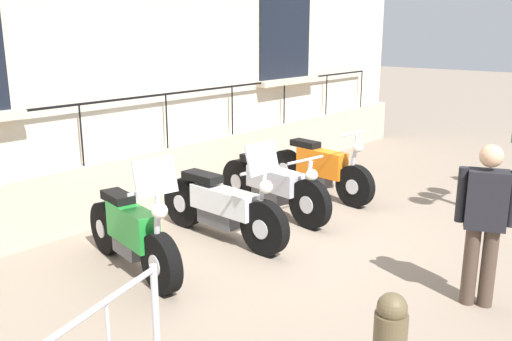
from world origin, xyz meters
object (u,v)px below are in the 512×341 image
at_px(motorcycle_white, 223,207).
at_px(pedestrian_walking, 485,218).
at_px(motorcycle_orange, 320,170).
at_px(motorcycle_green, 132,235).
at_px(motorcycle_silver, 273,186).

bearing_deg(motorcycle_white, pedestrian_walking, 6.67).
relative_size(motorcycle_orange, pedestrian_walking, 1.30).
xyz_separation_m(motorcycle_white, motorcycle_orange, (-0.09, 2.31, 0.00)).
height_order(motorcycle_orange, pedestrian_walking, pedestrian_walking).
distance_m(motorcycle_white, pedestrian_walking, 3.08).
xyz_separation_m(motorcycle_green, motorcycle_orange, (0.01, 3.62, -0.00)).
bearing_deg(pedestrian_walking, motorcycle_orange, 147.87).
distance_m(motorcycle_green, motorcycle_orange, 3.62).
bearing_deg(motorcycle_green, motorcycle_orange, 89.90).
bearing_deg(pedestrian_walking, motorcycle_white, -173.33).
bearing_deg(motorcycle_white, motorcycle_green, -94.26).
bearing_deg(pedestrian_walking, motorcycle_green, -151.95).
relative_size(motorcycle_green, motorcycle_silver, 0.90).
relative_size(motorcycle_green, pedestrian_walking, 1.22).
relative_size(motorcycle_silver, motorcycle_orange, 1.04).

